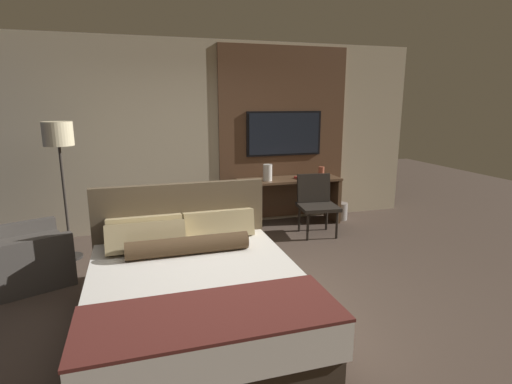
# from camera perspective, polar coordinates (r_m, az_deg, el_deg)

# --- Properties ---
(ground_plane) EXTENTS (16.00, 16.00, 0.00)m
(ground_plane) POSITION_cam_1_polar(r_m,az_deg,el_deg) (4.04, -2.39, -15.52)
(ground_plane) COLOR #4C3D33
(wall_back_tv_panel) EXTENTS (7.20, 0.09, 2.80)m
(wall_back_tv_panel) POSITION_cam_1_polar(r_m,az_deg,el_deg) (6.15, -7.10, 7.93)
(wall_back_tv_panel) COLOR #BCAD8E
(wall_back_tv_panel) RESTS_ON ground_plane
(bed) EXTENTS (1.79, 2.12, 1.08)m
(bed) POSITION_cam_1_polar(r_m,az_deg,el_deg) (3.60, -8.76, -13.84)
(bed) COLOR #33281E
(bed) RESTS_ON ground_plane
(desk) EXTENTS (1.60, 0.53, 0.74)m
(desk) POSITION_cam_1_polar(r_m,az_deg,el_deg) (6.35, 4.63, -0.15)
(desk) COLOR brown
(desk) RESTS_ON ground_plane
(tv) EXTENTS (1.24, 0.04, 0.70)m
(tv) POSITION_cam_1_polar(r_m,az_deg,el_deg) (6.41, 4.07, 8.33)
(tv) COLOR black
(desk_chair) EXTENTS (0.59, 0.59, 0.87)m
(desk_chair) POSITION_cam_1_polar(r_m,az_deg,el_deg) (5.91, 8.57, -1.07)
(desk_chair) COLOR #28231E
(desk_chair) RESTS_ON ground_plane
(armchair_by_window) EXTENTS (1.03, 1.05, 0.81)m
(armchair_by_window) POSITION_cam_1_polar(r_m,az_deg,el_deg) (4.99, -30.29, -8.18)
(armchair_by_window) COLOR #47423D
(armchair_by_window) RESTS_ON ground_plane
(floor_lamp) EXTENTS (0.34, 0.34, 1.69)m
(floor_lamp) POSITION_cam_1_polar(r_m,az_deg,el_deg) (5.25, -26.31, 6.03)
(floor_lamp) COLOR #282623
(floor_lamp) RESTS_ON ground_plane
(vase_tall) EXTENTS (0.14, 0.14, 0.25)m
(vase_tall) POSITION_cam_1_polar(r_m,az_deg,el_deg) (6.05, 1.66, 2.80)
(vase_tall) COLOR silver
(vase_tall) RESTS_ON desk
(vase_short) EXTENTS (0.09, 0.09, 0.17)m
(vase_short) POSITION_cam_1_polar(r_m,az_deg,el_deg) (6.39, 9.31, 2.82)
(vase_short) COLOR #B2563D
(vase_short) RESTS_ON desk
(book) EXTENTS (0.25, 0.20, 0.03)m
(book) POSITION_cam_1_polar(r_m,az_deg,el_deg) (6.30, 6.65, 2.09)
(book) COLOR maroon
(book) RESTS_ON desk
(waste_bin) EXTENTS (0.22, 0.22, 0.28)m
(waste_bin) POSITION_cam_1_polar(r_m,az_deg,el_deg) (6.75, 12.00, -2.70)
(waste_bin) COLOR gray
(waste_bin) RESTS_ON ground_plane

